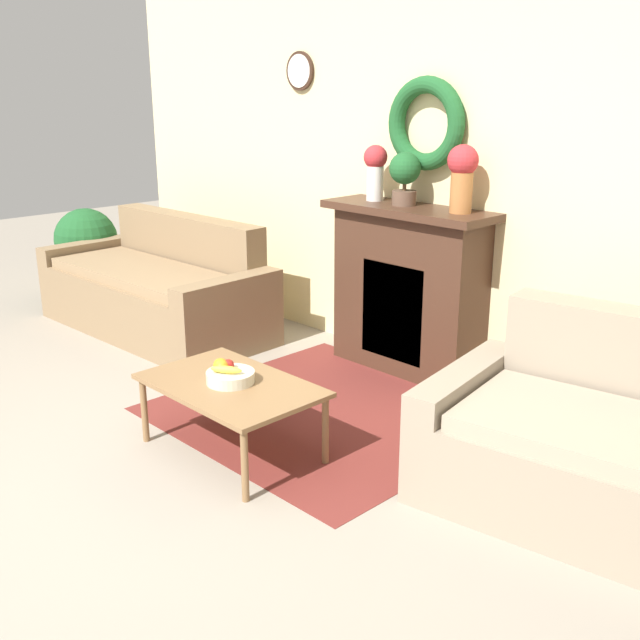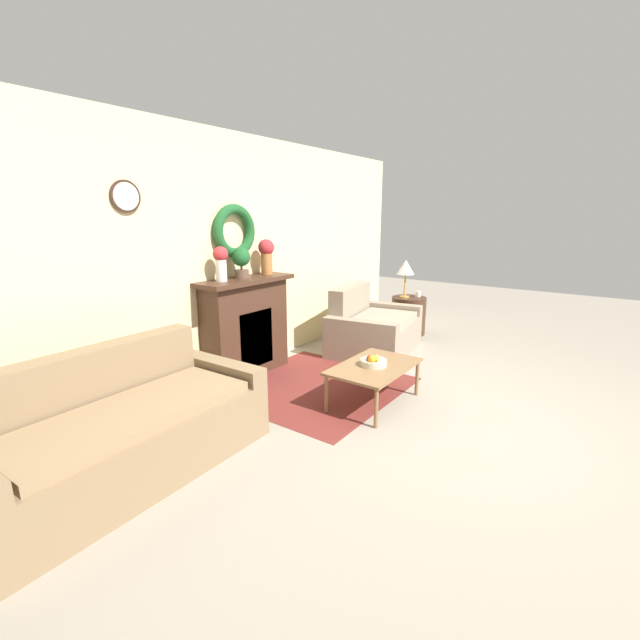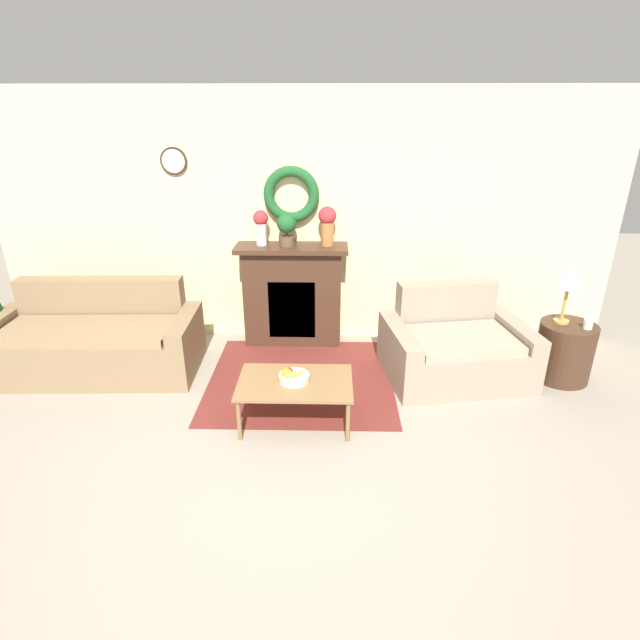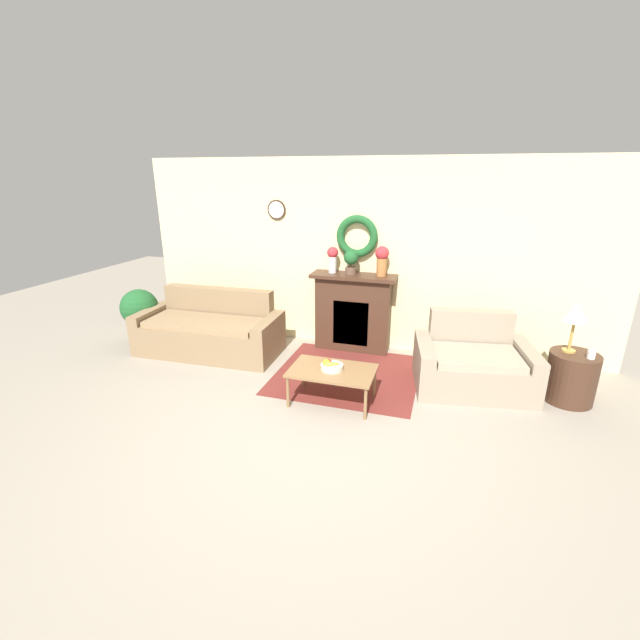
{
  "view_description": "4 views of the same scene",
  "coord_description": "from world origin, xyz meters",
  "px_view_note": "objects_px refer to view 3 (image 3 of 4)",
  "views": [
    {
      "loc": [
        2.92,
        -1.23,
        1.89
      ],
      "look_at": [
        0.18,
        1.45,
        0.67
      ],
      "focal_mm": 42.0,
      "sensor_mm": 36.0,
      "label": 1
    },
    {
      "loc": [
        -3.48,
        -0.91,
        1.82
      ],
      "look_at": [
        -0.27,
        1.42,
        0.84
      ],
      "focal_mm": 24.0,
      "sensor_mm": 36.0,
      "label": 2
    },
    {
      "loc": [
        0.3,
        -2.63,
        2.5
      ],
      "look_at": [
        0.2,
        1.69,
        0.64
      ],
      "focal_mm": 28.0,
      "sensor_mm": 36.0,
      "label": 3
    },
    {
      "loc": [
        1.15,
        -3.22,
        2.47
      ],
      "look_at": [
        -0.3,
        1.49,
        0.78
      ],
      "focal_mm": 24.0,
      "sensor_mm": 36.0,
      "label": 4
    }
  ],
  "objects_px": {
    "vase_on_mantel_right": "(327,223)",
    "coffee_table": "(295,385)",
    "loveseat_right": "(455,347)",
    "fruit_bowl": "(292,376)",
    "fireplace": "(293,294)",
    "table_lamp": "(570,278)",
    "mug": "(588,324)",
    "couch_left": "(96,341)",
    "potted_plant_on_mantel": "(287,227)",
    "side_table_by_loveseat": "(564,351)",
    "vase_on_mantel_left": "(261,225)"
  },
  "relations": [
    {
      "from": "couch_left",
      "to": "table_lamp",
      "type": "height_order",
      "value": "table_lamp"
    },
    {
      "from": "loveseat_right",
      "to": "mug",
      "type": "height_order",
      "value": "loveseat_right"
    },
    {
      "from": "couch_left",
      "to": "potted_plant_on_mantel",
      "type": "relative_size",
      "value": 6.03
    },
    {
      "from": "loveseat_right",
      "to": "coffee_table",
      "type": "bearing_deg",
      "value": -159.78
    },
    {
      "from": "coffee_table",
      "to": "mug",
      "type": "distance_m",
      "value": 2.81
    },
    {
      "from": "fruit_bowl",
      "to": "potted_plant_on_mantel",
      "type": "relative_size",
      "value": 0.75
    },
    {
      "from": "mug",
      "to": "vase_on_mantel_left",
      "type": "xyz_separation_m",
      "value": [
        -3.15,
        0.89,
        0.72
      ]
    },
    {
      "from": "table_lamp",
      "to": "fruit_bowl",
      "type": "bearing_deg",
      "value": -161.16
    },
    {
      "from": "vase_on_mantel_left",
      "to": "fireplace",
      "type": "bearing_deg",
      "value": -0.98
    },
    {
      "from": "fireplace",
      "to": "loveseat_right",
      "type": "relative_size",
      "value": 0.81
    },
    {
      "from": "fireplace",
      "to": "fruit_bowl",
      "type": "distance_m",
      "value": 1.61
    },
    {
      "from": "side_table_by_loveseat",
      "to": "couch_left",
      "type": "bearing_deg",
      "value": 179.14
    },
    {
      "from": "fruit_bowl",
      "to": "fireplace",
      "type": "bearing_deg",
      "value": 94.0
    },
    {
      "from": "loveseat_right",
      "to": "side_table_by_loveseat",
      "type": "relative_size",
      "value": 2.56
    },
    {
      "from": "potted_plant_on_mantel",
      "to": "couch_left",
      "type": "bearing_deg",
      "value": -159.59
    },
    {
      "from": "table_lamp",
      "to": "side_table_by_loveseat",
      "type": "bearing_deg",
      "value": -38.66
    },
    {
      "from": "fruit_bowl",
      "to": "mug",
      "type": "relative_size",
      "value": 2.89
    },
    {
      "from": "coffee_table",
      "to": "fruit_bowl",
      "type": "height_order",
      "value": "fruit_bowl"
    },
    {
      "from": "couch_left",
      "to": "table_lamp",
      "type": "relative_size",
      "value": 3.55
    },
    {
      "from": "table_lamp",
      "to": "potted_plant_on_mantel",
      "type": "distance_m",
      "value": 2.81
    },
    {
      "from": "fireplace",
      "to": "coffee_table",
      "type": "bearing_deg",
      "value": -85.23
    },
    {
      "from": "fruit_bowl",
      "to": "table_lamp",
      "type": "xyz_separation_m",
      "value": [
        2.53,
        0.87,
        0.59
      ]
    },
    {
      "from": "fireplace",
      "to": "mug",
      "type": "height_order",
      "value": "fireplace"
    },
    {
      "from": "loveseat_right",
      "to": "coffee_table",
      "type": "xyz_separation_m",
      "value": [
        -1.52,
        -0.87,
        0.06
      ]
    },
    {
      "from": "loveseat_right",
      "to": "coffee_table",
      "type": "distance_m",
      "value": 1.75
    },
    {
      "from": "table_lamp",
      "to": "fireplace",
      "type": "bearing_deg",
      "value": 164.43
    },
    {
      "from": "couch_left",
      "to": "loveseat_right",
      "type": "bearing_deg",
      "value": -2.29
    },
    {
      "from": "fireplace",
      "to": "couch_left",
      "type": "relative_size",
      "value": 0.59
    },
    {
      "from": "potted_plant_on_mantel",
      "to": "coffee_table",
      "type": "bearing_deg",
      "value": -83.5
    },
    {
      "from": "couch_left",
      "to": "side_table_by_loveseat",
      "type": "height_order",
      "value": "couch_left"
    },
    {
      "from": "table_lamp",
      "to": "vase_on_mantel_right",
      "type": "distance_m",
      "value": 2.41
    },
    {
      "from": "fruit_bowl",
      "to": "side_table_by_loveseat",
      "type": "height_order",
      "value": "side_table_by_loveseat"
    },
    {
      "from": "couch_left",
      "to": "vase_on_mantel_left",
      "type": "height_order",
      "value": "vase_on_mantel_left"
    },
    {
      "from": "couch_left",
      "to": "table_lamp",
      "type": "distance_m",
      "value": 4.65
    },
    {
      "from": "coffee_table",
      "to": "vase_on_mantel_right",
      "type": "bearing_deg",
      "value": 81.29
    },
    {
      "from": "vase_on_mantel_right",
      "to": "coffee_table",
      "type": "bearing_deg",
      "value": -98.71
    },
    {
      "from": "loveseat_right",
      "to": "fruit_bowl",
      "type": "distance_m",
      "value": 1.78
    },
    {
      "from": "coffee_table",
      "to": "side_table_by_loveseat",
      "type": "distance_m",
      "value": 2.71
    },
    {
      "from": "fruit_bowl",
      "to": "potted_plant_on_mantel",
      "type": "height_order",
      "value": "potted_plant_on_mantel"
    },
    {
      "from": "fruit_bowl",
      "to": "potted_plant_on_mantel",
      "type": "xyz_separation_m",
      "value": [
        -0.16,
        1.59,
        0.89
      ]
    },
    {
      "from": "couch_left",
      "to": "side_table_by_loveseat",
      "type": "relative_size",
      "value": 3.55
    },
    {
      "from": "fireplace",
      "to": "coffee_table",
      "type": "distance_m",
      "value": 1.62
    },
    {
      "from": "coffee_table",
      "to": "fruit_bowl",
      "type": "xyz_separation_m",
      "value": [
        -0.02,
        0.0,
        0.08
      ]
    },
    {
      "from": "fruit_bowl",
      "to": "vase_on_mantel_left",
      "type": "bearing_deg",
      "value": 105.01
    },
    {
      "from": "coffee_table",
      "to": "table_lamp",
      "type": "relative_size",
      "value": 1.65
    },
    {
      "from": "loveseat_right",
      "to": "mug",
      "type": "xyz_separation_m",
      "value": [
        1.17,
        -0.14,
        0.32
      ]
    },
    {
      "from": "coffee_table",
      "to": "side_table_by_loveseat",
      "type": "relative_size",
      "value": 1.64
    },
    {
      "from": "table_lamp",
      "to": "mug",
      "type": "relative_size",
      "value": 6.57
    },
    {
      "from": "couch_left",
      "to": "potted_plant_on_mantel",
      "type": "bearing_deg",
      "value": 18.4
    },
    {
      "from": "couch_left",
      "to": "side_table_by_loveseat",
      "type": "distance_m",
      "value": 4.66
    }
  ]
}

